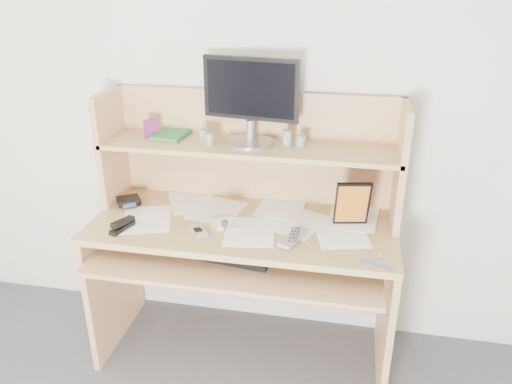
% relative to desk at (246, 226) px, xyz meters
% --- Properties ---
extents(back_wall, '(3.60, 0.04, 2.50)m').
position_rel_desk_xyz_m(back_wall, '(0.00, 0.24, 0.56)').
color(back_wall, silver).
rests_on(back_wall, floor).
extents(desk, '(1.40, 0.70, 1.30)m').
position_rel_desk_xyz_m(desk, '(0.00, 0.00, 0.00)').
color(desk, tan).
rests_on(desk, floor).
extents(paper_clutter, '(1.32, 0.54, 0.01)m').
position_rel_desk_xyz_m(paper_clutter, '(0.00, -0.08, 0.06)').
color(paper_clutter, white).
rests_on(paper_clutter, desk).
extents(keyboard, '(0.53, 0.25, 0.03)m').
position_rel_desk_xyz_m(keyboard, '(-0.09, -0.20, -0.03)').
color(keyboard, black).
rests_on(keyboard, desk).
extents(tv_remote, '(0.12, 0.20, 0.02)m').
position_rel_desk_xyz_m(tv_remote, '(0.25, -0.20, 0.07)').
color(tv_remote, gray).
rests_on(tv_remote, paper_clutter).
extents(flip_phone, '(0.10, 0.11, 0.03)m').
position_rel_desk_xyz_m(flip_phone, '(-0.17, -0.22, 0.07)').
color(flip_phone, '#BBBBBD').
rests_on(flip_phone, paper_clutter).
extents(stapler, '(0.08, 0.14, 0.04)m').
position_rel_desk_xyz_m(stapler, '(-0.51, -0.25, 0.08)').
color(stapler, black).
rests_on(stapler, paper_clutter).
extents(wallet, '(0.14, 0.14, 0.03)m').
position_rel_desk_xyz_m(wallet, '(-0.60, 0.01, 0.08)').
color(wallet, black).
rests_on(wallet, paper_clutter).
extents(sticky_note_pad, '(0.08, 0.08, 0.01)m').
position_rel_desk_xyz_m(sticky_note_pad, '(-0.10, -0.13, 0.06)').
color(sticky_note_pad, yellow).
rests_on(sticky_note_pad, desk).
extents(digital_camera, '(0.09, 0.07, 0.05)m').
position_rel_desk_xyz_m(digital_camera, '(-0.09, -0.15, 0.09)').
color(digital_camera, '#B5B5B8').
rests_on(digital_camera, paper_clutter).
extents(game_case, '(0.16, 0.05, 0.22)m').
position_rel_desk_xyz_m(game_case, '(0.49, -0.02, 0.17)').
color(game_case, black).
rests_on(game_case, paper_clutter).
extents(blue_pen, '(0.13, 0.06, 0.01)m').
position_rel_desk_xyz_m(blue_pen, '(0.59, -0.34, 0.07)').
color(blue_pen, '#193ABE').
rests_on(blue_pen, paper_clutter).
extents(card_box, '(0.06, 0.05, 0.09)m').
position_rel_desk_xyz_m(card_box, '(-0.49, 0.09, 0.43)').
color(card_box, '#A21516').
rests_on(card_box, desk).
extents(shelf_book, '(0.16, 0.21, 0.02)m').
position_rel_desk_xyz_m(shelf_book, '(-0.39, 0.12, 0.40)').
color(shelf_book, '#378A5F').
rests_on(shelf_book, desk).
extents(chip_stack_a, '(0.05, 0.05, 0.06)m').
position_rel_desk_xyz_m(chip_stack_a, '(-0.18, 0.03, 0.42)').
color(chip_stack_a, black).
rests_on(chip_stack_a, desk).
extents(chip_stack_b, '(0.05, 0.05, 0.06)m').
position_rel_desk_xyz_m(chip_stack_b, '(-0.22, 0.06, 0.42)').
color(chip_stack_b, silver).
rests_on(chip_stack_b, desk).
extents(chip_stack_c, '(0.06, 0.06, 0.06)m').
position_rel_desk_xyz_m(chip_stack_c, '(0.24, 0.08, 0.41)').
color(chip_stack_c, black).
rests_on(chip_stack_c, desk).
extents(chip_stack_d, '(0.06, 0.06, 0.07)m').
position_rel_desk_xyz_m(chip_stack_d, '(0.18, 0.09, 0.42)').
color(chip_stack_d, silver).
rests_on(chip_stack_d, desk).
extents(monitor, '(0.45, 0.23, 0.39)m').
position_rel_desk_xyz_m(monitor, '(0.00, 0.11, 0.59)').
color(monitor, '#9E9FA3').
rests_on(monitor, desk).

